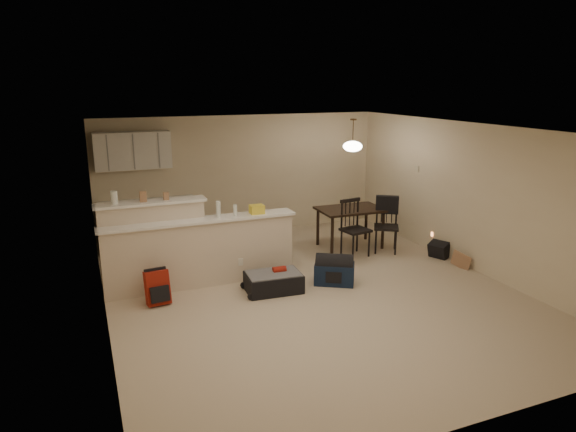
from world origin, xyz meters
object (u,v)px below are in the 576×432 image
red_backpack (157,287)px  black_daypack (439,250)px  dining_chair_near (356,228)px  navy_duffel (334,274)px  pendant_lamp (353,146)px  dining_chair_far (386,226)px  dining_table (350,213)px  suitcase (274,282)px

red_backpack → black_daypack: bearing=-4.9°
dining_chair_near → navy_duffel: 1.51m
pendant_lamp → black_daypack: bearing=-44.7°
pendant_lamp → dining_chair_far: size_ratio=0.60×
dining_table → red_backpack: size_ratio=2.55×
suitcase → black_daypack: black_daypack is taller
dining_chair_near → suitcase: dining_chair_near is taller
dining_chair_far → suitcase: dining_chair_far is taller
dining_chair_near → suitcase: (-2.00, -1.00, -0.39)m
suitcase → navy_duffel: (1.01, -0.09, 0.03)m
dining_chair_far → red_backpack: size_ratio=2.07×
dining_chair_near → red_backpack: (-3.74, -0.79, -0.28)m
dining_chair_far → black_daypack: bearing=-11.4°
suitcase → black_daypack: size_ratio=2.55×
red_backpack → navy_duffel: (2.75, -0.30, -0.08)m
dining_chair_near → dining_table: bearing=62.6°
dining_table → red_backpack: bearing=-159.8°
pendant_lamp → navy_duffel: bearing=-126.0°
black_daypack → dining_table: bearing=22.2°
black_daypack → suitcase: bearing=72.1°
pendant_lamp → dining_chair_far: 1.64m
navy_duffel → dining_chair_near: bearing=78.3°
pendant_lamp → dining_chair_near: 1.56m
pendant_lamp → suitcase: (-2.17, -1.51, -1.85)m
pendant_lamp → red_backpack: size_ratio=1.24×
dining_chair_near → pendant_lamp: bearing=62.6°
dining_chair_far → pendant_lamp: bearing=165.1°
dining_chair_near → navy_duffel: (-0.99, -1.08, -0.36)m
pendant_lamp → navy_duffel: 2.69m
navy_duffel → suitcase: bearing=-154.1°
dining_table → navy_duffel: (-1.16, -1.60, -0.51)m
pendant_lamp → dining_table: bearing=-135.0°
navy_duffel → black_daypack: 2.41m
pendant_lamp → suitcase: pendant_lamp is taller
dining_table → dining_chair_near: (-0.17, -0.51, -0.16)m
dining_chair_near → suitcase: 2.27m
pendant_lamp → dining_chair_far: pendant_lamp is taller
dining_table → dining_chair_far: dining_chair_far is taller
pendant_lamp → navy_duffel: pendant_lamp is taller
red_backpack → navy_duffel: bearing=-12.2°
dining_chair_near → dining_chair_far: 0.66m
dining_table → black_daypack: (1.21, -1.20, -0.54)m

